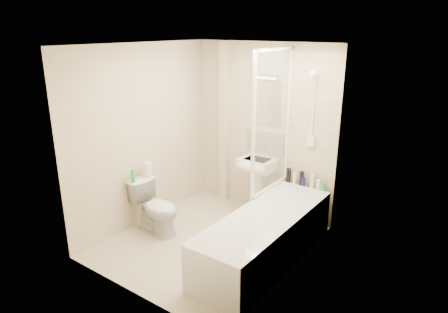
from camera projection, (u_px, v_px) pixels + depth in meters
The scene contains 26 objects.
floor at pixel (209, 241), 5.03m from camera, with size 2.50×2.50×0.00m, color beige.
wall_back at pixel (263, 129), 5.62m from camera, with size 2.20×0.02×2.40m, color beige.
wall_left at pixel (143, 136), 5.27m from camera, with size 0.02×2.50×2.40m, color beige.
wall_right at pixel (293, 170), 4.05m from camera, with size 0.02×2.50×2.40m, color beige.
ceiling at pixel (207, 44), 4.29m from camera, with size 2.20×2.50×0.02m, color white.
tile_back at pixel (313, 121), 5.13m from camera, with size 0.70×0.01×1.75m, color beige.
tile_right at pixel (298, 146), 4.06m from camera, with size 0.01×2.10×1.75m, color beige.
pipe_boxing at pixel (225, 124), 5.92m from camera, with size 0.12×0.12×2.40m, color beige.
splashback at pixel (265, 142), 5.64m from camera, with size 0.60×0.01×0.30m, color beige.
mirror at pixel (266, 103), 5.47m from camera, with size 0.46×0.01×0.60m, color white.
strip_light at pixel (266, 76), 5.33m from camera, with size 0.42×0.07×0.07m, color silver.
bathtub at pixel (265, 236), 4.60m from camera, with size 0.70×2.10×0.55m.
shower_screen at pixel (272, 122), 4.97m from camera, with size 0.04×0.92×1.80m.
shower_fixture at pixel (312, 112), 5.06m from camera, with size 0.10×0.16×0.99m.
pedestal_sink at pixel (256, 171), 5.58m from camera, with size 0.49×0.46×0.94m.
bottle_black_a at pixel (289, 175), 5.46m from camera, with size 0.06×0.06×0.19m, color black.
bottle_white_a at pixel (295, 178), 5.41m from camera, with size 0.05×0.05×0.15m, color white.
bottle_black_b at pixel (302, 178), 5.35m from camera, with size 0.06×0.06×0.19m, color black.
bottle_blue at pixel (303, 181), 5.35m from camera, with size 0.06×0.06×0.11m, color navy.
bottle_cream at pixel (312, 181), 5.26m from camera, with size 0.06×0.06×0.19m, color beige.
bottle_white_b at pixel (318, 184), 5.23m from camera, with size 0.05×0.05×0.13m, color white.
bottle_green at pixel (323, 187), 5.20m from camera, with size 0.06×0.06×0.09m, color green.
toilet at pixel (156, 207), 5.18m from camera, with size 0.71×0.43×0.70m, color white.
toilet_roll_lower at pixel (147, 173), 5.27m from camera, with size 0.11×0.11×0.10m, color white.
toilet_roll_upper at pixel (147, 166), 5.23m from camera, with size 0.12×0.12×0.10m, color white.
green_bottle at pixel (133, 175), 5.08m from camera, with size 0.06×0.06×0.16m, color green.
Camera 1 is at (2.76, -3.50, 2.59)m, focal length 32.00 mm.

